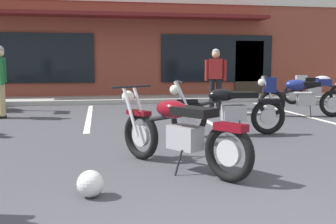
% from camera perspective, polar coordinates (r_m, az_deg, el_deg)
% --- Properties ---
extents(ground_plane, '(80.00, 80.00, 0.00)m').
position_cam_1_polar(ground_plane, '(5.90, 0.57, -5.41)').
color(ground_plane, '#3D3D42').
extents(sidewalk_kerb, '(22.00, 1.80, 0.14)m').
position_cam_1_polar(sidewalk_kerb, '(13.32, -5.41, 1.82)').
color(sidewalk_kerb, '#A8A59E').
rests_on(sidewalk_kerb, ground_plane).
extents(brick_storefront_building, '(16.36, 6.15, 3.69)m').
position_cam_1_polar(brick_storefront_building, '(16.77, -6.45, 8.95)').
color(brick_storefront_building, brown).
rests_on(brick_storefront_building, ground_plane).
extents(painted_stall_lines, '(7.87, 4.80, 0.01)m').
position_cam_1_polar(painted_stall_lines, '(9.76, -3.70, -0.45)').
color(painted_stall_lines, silver).
rests_on(painted_stall_lines, ground_plane).
extents(motorcycle_foreground_classic, '(1.42, 1.83, 0.98)m').
position_cam_1_polar(motorcycle_foreground_classic, '(4.74, 1.57, -2.79)').
color(motorcycle_foreground_classic, black).
rests_on(motorcycle_foreground_classic, ground_plane).
extents(motorcycle_red_sportbike, '(2.07, 0.84, 0.98)m').
position_cam_1_polar(motorcycle_red_sportbike, '(9.97, 18.19, 2.40)').
color(motorcycle_red_sportbike, black).
rests_on(motorcycle_red_sportbike, ground_plane).
extents(motorcycle_silver_naked, '(2.08, 0.81, 0.98)m').
position_cam_1_polar(motorcycle_silver_naked, '(13.20, 21.11, 3.33)').
color(motorcycle_silver_naked, black).
rests_on(motorcycle_silver_naked, ground_plane).
extents(motorcycle_orange_scrambler, '(2.11, 0.66, 0.98)m').
position_cam_1_polar(motorcycle_orange_scrambler, '(7.03, 8.66, 0.35)').
color(motorcycle_orange_scrambler, black).
rests_on(motorcycle_orange_scrambler, ground_plane).
extents(person_in_shorts_foreground, '(0.60, 0.37, 1.68)m').
position_cam_1_polar(person_in_shorts_foreground, '(11.13, 6.87, 5.33)').
color(person_in_shorts_foreground, black).
rests_on(person_in_shorts_foreground, ground_plane).
extents(person_by_back_row, '(0.37, 0.60, 1.68)m').
position_cam_1_polar(person_by_back_row, '(9.94, -23.03, 4.63)').
color(person_by_back_row, black).
rests_on(person_by_back_row, ground_plane).
extents(helmet_on_pavement, '(0.26, 0.26, 0.26)m').
position_cam_1_polar(helmet_on_pavement, '(3.90, -11.12, -10.10)').
color(helmet_on_pavement, silver).
rests_on(helmet_on_pavement, ground_plane).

